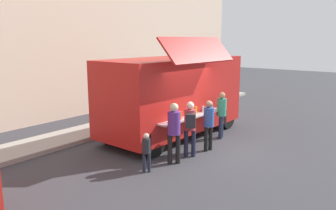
{
  "coord_description": "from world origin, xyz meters",
  "views": [
    {
      "loc": [
        -8.82,
        -5.19,
        3.45
      ],
      "look_at": [
        -0.14,
        1.52,
        1.3
      ],
      "focal_mm": 36.04,
      "sensor_mm": 36.0,
      "label": 1
    }
  ],
  "objects_px": {
    "food_truck_main": "(173,94)",
    "trash_bin": "(185,100)",
    "customer_extra_browsing": "(221,111)",
    "child_near_queue": "(146,149)",
    "customer_mid_with_backpack": "(190,124)",
    "customer_rear_waiting": "(174,128)",
    "customer_front_ordering": "(209,121)"
  },
  "relations": [
    {
      "from": "trash_bin",
      "to": "customer_mid_with_backpack",
      "type": "bearing_deg",
      "value": -144.09
    },
    {
      "from": "customer_mid_with_backpack",
      "to": "food_truck_main",
      "type": "bearing_deg",
      "value": 12.04
    },
    {
      "from": "customer_mid_with_backpack",
      "to": "trash_bin",
      "type": "bearing_deg",
      "value": -1.02
    },
    {
      "from": "customer_rear_waiting",
      "to": "child_near_queue",
      "type": "bearing_deg",
      "value": 121.07
    },
    {
      "from": "trash_bin",
      "to": "customer_rear_waiting",
      "type": "relative_size",
      "value": 0.55
    },
    {
      "from": "child_near_queue",
      "to": "food_truck_main",
      "type": "bearing_deg",
      "value": -0.34
    },
    {
      "from": "customer_front_ordering",
      "to": "customer_rear_waiting",
      "type": "bearing_deg",
      "value": 94.51
    },
    {
      "from": "food_truck_main",
      "to": "trash_bin",
      "type": "height_order",
      "value": "food_truck_main"
    },
    {
      "from": "trash_bin",
      "to": "customer_mid_with_backpack",
      "type": "xyz_separation_m",
      "value": [
        -5.62,
        -4.07,
        0.54
      ]
    },
    {
      "from": "trash_bin",
      "to": "customer_rear_waiting",
      "type": "bearing_deg",
      "value": -147.62
    },
    {
      "from": "customer_extra_browsing",
      "to": "child_near_queue",
      "type": "distance_m",
      "value": 3.97
    },
    {
      "from": "customer_mid_with_backpack",
      "to": "customer_extra_browsing",
      "type": "xyz_separation_m",
      "value": [
        2.3,
        0.23,
        -0.04
      ]
    },
    {
      "from": "customer_front_ordering",
      "to": "customer_mid_with_backpack",
      "type": "relative_size",
      "value": 0.96
    },
    {
      "from": "customer_front_ordering",
      "to": "food_truck_main",
      "type": "bearing_deg",
      "value": -8.92
    },
    {
      "from": "trash_bin",
      "to": "child_near_queue",
      "type": "bearing_deg",
      "value": -152.3
    },
    {
      "from": "customer_rear_waiting",
      "to": "customer_extra_browsing",
      "type": "height_order",
      "value": "customer_rear_waiting"
    },
    {
      "from": "customer_mid_with_backpack",
      "to": "customer_rear_waiting",
      "type": "relative_size",
      "value": 0.96
    },
    {
      "from": "food_truck_main",
      "to": "child_near_queue",
      "type": "bearing_deg",
      "value": -152.52
    },
    {
      "from": "child_near_queue",
      "to": "trash_bin",
      "type": "bearing_deg",
      "value": 2.1
    },
    {
      "from": "trash_bin",
      "to": "food_truck_main",
      "type": "bearing_deg",
      "value": -150.48
    },
    {
      "from": "customer_mid_with_backpack",
      "to": "customer_rear_waiting",
      "type": "bearing_deg",
      "value": 139.2
    },
    {
      "from": "customer_front_ordering",
      "to": "child_near_queue",
      "type": "bearing_deg",
      "value": 92.29
    },
    {
      "from": "customer_rear_waiting",
      "to": "customer_front_ordering",
      "type": "bearing_deg",
      "value": -53.04
    },
    {
      "from": "customer_rear_waiting",
      "to": "child_near_queue",
      "type": "xyz_separation_m",
      "value": [
        -0.93,
        0.2,
        -0.41
      ]
    },
    {
      "from": "customer_extra_browsing",
      "to": "food_truck_main",
      "type": "bearing_deg",
      "value": 9.71
    },
    {
      "from": "food_truck_main",
      "to": "trash_bin",
      "type": "distance_m",
      "value": 4.83
    },
    {
      "from": "food_truck_main",
      "to": "customer_mid_with_backpack",
      "type": "bearing_deg",
      "value": -128.81
    },
    {
      "from": "customer_front_ordering",
      "to": "customer_mid_with_backpack",
      "type": "height_order",
      "value": "customer_mid_with_backpack"
    },
    {
      "from": "food_truck_main",
      "to": "trash_bin",
      "type": "bearing_deg",
      "value": 31.73
    },
    {
      "from": "customer_extra_browsing",
      "to": "customer_front_ordering",
      "type": "bearing_deg",
      "value": 86.37
    },
    {
      "from": "food_truck_main",
      "to": "customer_rear_waiting",
      "type": "bearing_deg",
      "value": -140.61
    },
    {
      "from": "trash_bin",
      "to": "customer_front_ordering",
      "type": "relative_size",
      "value": 0.6
    }
  ]
}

